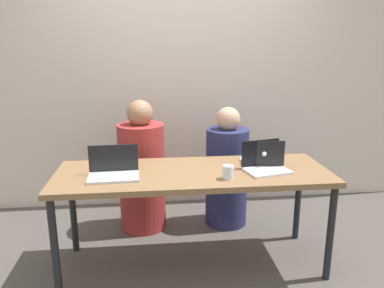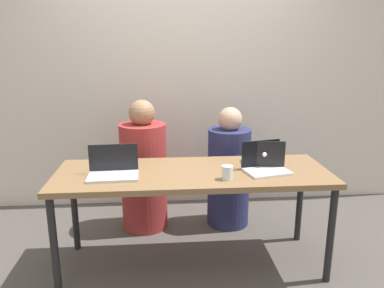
{
  "view_description": "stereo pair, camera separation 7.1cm",
  "coord_description": "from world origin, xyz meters",
  "px_view_note": "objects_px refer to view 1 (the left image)",
  "views": [
    {
      "loc": [
        -0.28,
        -2.49,
        1.6
      ],
      "look_at": [
        0.0,
        0.07,
        0.92
      ],
      "focal_mm": 35.0,
      "sensor_mm": 36.0,
      "label": 1
    },
    {
      "loc": [
        -0.21,
        -2.5,
        1.6
      ],
      "look_at": [
        0.0,
        0.07,
        0.92
      ],
      "focal_mm": 35.0,
      "sensor_mm": 36.0,
      "label": 2
    }
  ],
  "objects_px": {
    "laptop_front_left": "(113,170)",
    "water_glass_right": "(228,173)",
    "laptop_front_right": "(265,164)",
    "laptop_back_right": "(262,159)",
    "person_on_right": "(227,173)",
    "person_on_left": "(142,173)"
  },
  "relations": [
    {
      "from": "person_on_right",
      "to": "laptop_front_left",
      "type": "xyz_separation_m",
      "value": [
        -0.93,
        -0.71,
        0.3
      ]
    },
    {
      "from": "person_on_left",
      "to": "laptop_back_right",
      "type": "height_order",
      "value": "person_on_left"
    },
    {
      "from": "laptop_front_right",
      "to": "person_on_right",
      "type": "bearing_deg",
      "value": 86.78
    },
    {
      "from": "laptop_front_right",
      "to": "water_glass_right",
      "type": "bearing_deg",
      "value": -167.9
    },
    {
      "from": "laptop_front_left",
      "to": "water_glass_right",
      "type": "bearing_deg",
      "value": -11.89
    },
    {
      "from": "laptop_front_right",
      "to": "water_glass_right",
      "type": "height_order",
      "value": "laptop_front_right"
    },
    {
      "from": "laptop_front_right",
      "to": "laptop_back_right",
      "type": "height_order",
      "value": "laptop_front_right"
    },
    {
      "from": "person_on_left",
      "to": "water_glass_right",
      "type": "distance_m",
      "value": 1.06
    },
    {
      "from": "person_on_right",
      "to": "water_glass_right",
      "type": "relative_size",
      "value": 11.56
    },
    {
      "from": "person_on_left",
      "to": "laptop_front_left",
      "type": "xyz_separation_m",
      "value": [
        -0.17,
        -0.71,
        0.27
      ]
    },
    {
      "from": "laptop_front_right",
      "to": "laptop_back_right",
      "type": "bearing_deg",
      "value": 69.4
    },
    {
      "from": "laptop_back_right",
      "to": "laptop_front_left",
      "type": "height_order",
      "value": "same"
    },
    {
      "from": "laptop_back_right",
      "to": "person_on_right",
      "type": "bearing_deg",
      "value": -68.69
    },
    {
      "from": "water_glass_right",
      "to": "laptop_back_right",
      "type": "bearing_deg",
      "value": 40.4
    },
    {
      "from": "laptop_front_right",
      "to": "laptop_front_left",
      "type": "height_order",
      "value": "laptop_front_right"
    },
    {
      "from": "laptop_front_right",
      "to": "water_glass_right",
      "type": "relative_size",
      "value": 3.61
    },
    {
      "from": "water_glass_right",
      "to": "person_on_left",
      "type": "bearing_deg",
      "value": 125.34
    },
    {
      "from": "person_on_right",
      "to": "water_glass_right",
      "type": "height_order",
      "value": "person_on_right"
    },
    {
      "from": "person_on_left",
      "to": "laptop_front_right",
      "type": "relative_size",
      "value": 3.42
    },
    {
      "from": "laptop_front_left",
      "to": "water_glass_right",
      "type": "xyz_separation_m",
      "value": [
        0.76,
        -0.13,
        -0.0
      ]
    },
    {
      "from": "laptop_front_right",
      "to": "laptop_front_left",
      "type": "relative_size",
      "value": 0.98
    },
    {
      "from": "person_on_left",
      "to": "laptop_front_right",
      "type": "distance_m",
      "value": 1.16
    }
  ]
}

